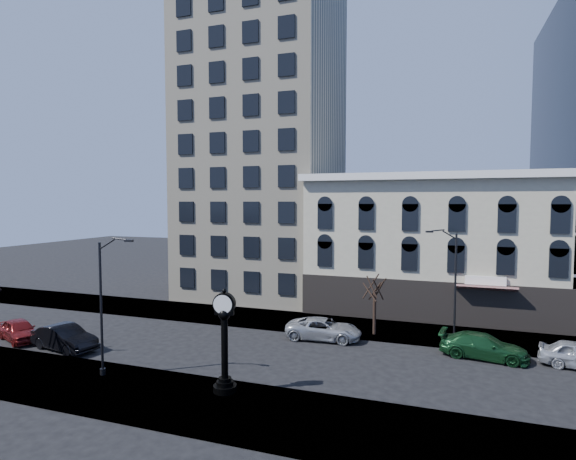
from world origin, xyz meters
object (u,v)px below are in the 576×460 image
at_px(street_lamp_near, 109,270).
at_px(street_clock, 225,345).
at_px(car_near_b, 65,338).
at_px(car_near_a, 19,330).

bearing_deg(street_lamp_near, street_clock, -2.89).
bearing_deg(car_near_b, car_near_a, 94.44).
bearing_deg(car_near_b, street_lamp_near, -103.99).
bearing_deg(car_near_a, street_lamp_near, -84.24).
relative_size(street_lamp_near, car_near_b, 1.59).
height_order(street_lamp_near, car_near_a, street_lamp_near).
xyz_separation_m(street_clock, car_near_a, (-18.30, 3.18, -1.82)).
relative_size(street_clock, street_lamp_near, 0.67).
relative_size(street_lamp_near, car_near_a, 1.81).
relative_size(street_clock, car_near_b, 1.07).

